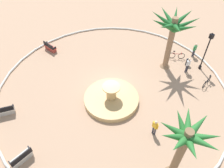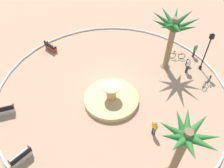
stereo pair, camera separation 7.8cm
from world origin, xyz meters
name	(u,v)px [view 2 (the right image)]	position (x,y,z in m)	size (l,w,h in m)	color
ground_plane	(112,88)	(0.00, 0.00, 0.00)	(80.00, 80.00, 0.00)	tan
plaza_curb	(112,87)	(0.00, 0.00, 0.10)	(21.11, 21.11, 0.20)	silver
fountain	(111,98)	(-1.38, 0.66, 0.28)	(4.80, 4.80, 1.79)	tan
palm_tree_near_fountain	(173,30)	(0.86, -6.22, 4.29)	(4.55, 4.59, 5.74)	#8E6B4C
palm_tree_by_curb	(184,142)	(-8.83, -0.62, 4.06)	(3.22, 3.32, 5.39)	brown
bench_east	(51,47)	(8.11, 4.14, 0.35)	(1.65, 1.17, 1.00)	#B73D33
bench_west	(5,111)	(0.65, 9.38, 0.35)	(0.62, 1.63, 1.00)	beige
bench_north	(21,158)	(-4.11, 8.52, 0.35)	(1.14, 1.66, 1.00)	beige
lamppost	(207,49)	(-0.83, -9.35, 2.45)	(0.32, 0.32, 4.19)	black
trash_bin	(188,63)	(0.08, -8.45, 0.39)	(0.46, 0.46, 0.73)	black
bicycle_red_frame	(207,82)	(-2.97, -8.38, 0.38)	(0.78, 1.59, 0.94)	black
bicycle_by_lamppost	(177,56)	(1.47, -8.04, 0.38)	(0.86, 1.54, 0.94)	black
person_cyclist_helmet	(195,50)	(1.09, -9.91, 0.91)	(0.27, 0.52, 1.63)	#33333D
person_cyclist_photo	(188,65)	(-0.74, -7.71, 0.94)	(0.23, 0.53, 1.68)	#33333D
person_pedestrian_stroll	(155,127)	(-5.74, -1.07, 0.92)	(0.50, 0.31, 1.64)	#33333D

